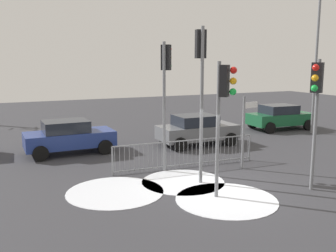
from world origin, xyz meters
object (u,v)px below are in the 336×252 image
at_px(traffic_light_rear_left, 316,96).
at_px(direction_sign_post, 244,128).
at_px(car_blue_trailing, 69,136).
at_px(car_grey_mid, 197,129).
at_px(traffic_light_foreground_left, 201,70).
at_px(street_lamp, 317,46).
at_px(traffic_light_rear_right, 166,77).
at_px(traffic_light_mid_right, 224,99).
at_px(car_green_near, 280,117).

bearing_deg(traffic_light_rear_left, direction_sign_post, -23.14).
height_order(car_blue_trailing, car_grey_mid, same).
distance_m(traffic_light_foreground_left, street_lamp, 11.22).
height_order(traffic_light_foreground_left, traffic_light_rear_right, traffic_light_foreground_left).
xyz_separation_m(car_blue_trailing, street_lamp, (13.28, -0.89, 4.03)).
bearing_deg(traffic_light_mid_right, traffic_light_foreground_left, -137.47).
bearing_deg(traffic_light_rear_right, car_green_near, 76.12).
relative_size(traffic_light_rear_right, car_blue_trailing, 1.23).
bearing_deg(car_green_near, car_blue_trailing, -172.90).
bearing_deg(street_lamp, car_blue_trailing, 176.18).
bearing_deg(car_green_near, traffic_light_rear_right, -149.58).
distance_m(car_green_near, car_grey_mid, 6.75).
distance_m(traffic_light_rear_right, car_grey_mid, 5.24).
height_order(traffic_light_rear_left, car_grey_mid, traffic_light_rear_left).
bearing_deg(direction_sign_post, car_blue_trailing, 123.92).
bearing_deg(traffic_light_rear_left, traffic_light_mid_right, 45.97).
relative_size(traffic_light_mid_right, car_grey_mid, 1.06).
bearing_deg(car_grey_mid, traffic_light_foreground_left, -117.82).
height_order(direction_sign_post, car_green_near, direction_sign_post).
xyz_separation_m(traffic_light_mid_right, traffic_light_rear_left, (2.86, -0.65, 0.05)).
bearing_deg(direction_sign_post, traffic_light_rear_right, 145.87).
bearing_deg(car_grey_mid, traffic_light_rear_left, -89.33).
bearing_deg(car_green_near, traffic_light_mid_right, -135.13).
bearing_deg(traffic_light_mid_right, car_blue_trailing, -109.64).
bearing_deg(car_green_near, car_grey_mid, -162.32).
height_order(traffic_light_foreground_left, car_blue_trailing, traffic_light_foreground_left).
bearing_deg(street_lamp, traffic_light_rear_left, -135.29).
relative_size(car_green_near, car_grey_mid, 1.02).
xyz_separation_m(traffic_light_foreground_left, car_grey_mid, (2.66, 5.00, -2.96)).
bearing_deg(car_blue_trailing, street_lamp, -4.90).
distance_m(traffic_light_rear_right, traffic_light_rear_left, 5.11).
height_order(traffic_light_mid_right, street_lamp, street_lamp).
relative_size(traffic_light_mid_right, direction_sign_post, 1.46).
relative_size(traffic_light_mid_right, car_green_near, 1.03).
bearing_deg(direction_sign_post, street_lamp, 15.72).
height_order(traffic_light_mid_right, car_green_near, traffic_light_mid_right).
xyz_separation_m(traffic_light_mid_right, car_green_near, (9.34, 8.28, -2.18)).
bearing_deg(traffic_light_mid_right, street_lamp, 170.49).
bearing_deg(car_grey_mid, traffic_light_mid_right, -112.79).
distance_m(traffic_light_rear_right, car_blue_trailing, 5.66).
xyz_separation_m(car_green_near, car_grey_mid, (-6.54, -1.67, 0.00)).
xyz_separation_m(traffic_light_rear_left, street_lamp, (7.29, 7.21, 1.81)).
distance_m(car_blue_trailing, street_lamp, 13.91).
height_order(direction_sign_post, car_grey_mid, direction_sign_post).
relative_size(traffic_light_rear_right, car_grey_mid, 1.23).
relative_size(direction_sign_post, car_blue_trailing, 0.72).
height_order(car_green_near, car_grey_mid, same).
xyz_separation_m(direction_sign_post, car_green_near, (6.90, 5.98, -0.78)).
height_order(traffic_light_rear_right, car_grey_mid, traffic_light_rear_right).
bearing_deg(traffic_light_rear_left, car_grey_mid, -30.85).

